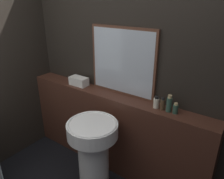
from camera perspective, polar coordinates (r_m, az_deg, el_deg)
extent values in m
cube|color=black|center=(2.45, 1.70, 5.85)|extent=(8.00, 0.06, 2.50)
cube|color=#422319|center=(2.67, -0.27, -10.81)|extent=(2.33, 0.23, 0.97)
cylinder|color=white|center=(2.43, -4.76, -18.85)|extent=(0.31, 0.31, 0.71)
cylinder|color=white|center=(2.17, -5.13, -10.44)|extent=(0.50, 0.50, 0.14)
torus|color=white|center=(2.13, -5.20, -8.85)|extent=(0.49, 0.49, 0.02)
cube|color=#563323|center=(2.34, 2.76, 7.24)|extent=(0.79, 0.03, 0.73)
cube|color=#B2BCC6|center=(2.33, 2.64, 7.19)|extent=(0.74, 0.02, 0.68)
cube|color=silver|center=(2.71, -8.66, 2.17)|extent=(0.23, 0.12, 0.10)
cylinder|color=beige|center=(2.17, 11.46, -3.49)|extent=(0.05, 0.05, 0.10)
cylinder|color=black|center=(2.14, 11.59, -2.02)|extent=(0.04, 0.04, 0.02)
cylinder|color=#4C3823|center=(2.15, 13.04, -3.90)|extent=(0.04, 0.04, 0.10)
cylinder|color=black|center=(2.12, 13.19, -2.39)|extent=(0.03, 0.03, 0.02)
cylinder|color=#2D4C3D|center=(2.12, 14.66, -3.89)|extent=(0.05, 0.05, 0.14)
cylinder|color=tan|center=(2.08, 14.89, -1.82)|extent=(0.04, 0.04, 0.03)
cylinder|color=#2D4C3D|center=(2.11, 16.23, -4.95)|extent=(0.05, 0.05, 0.09)
cylinder|color=tan|center=(2.09, 16.39, -3.65)|extent=(0.03, 0.03, 0.02)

